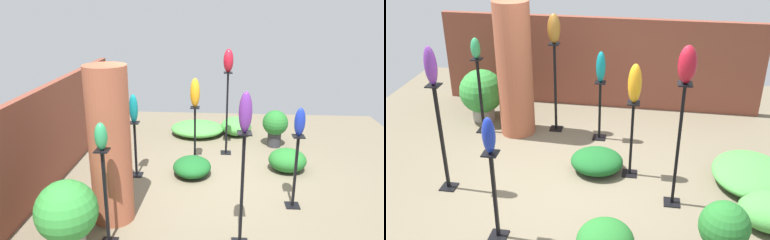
% 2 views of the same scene
% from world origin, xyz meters
% --- Properties ---
extents(ground_plane, '(8.00, 8.00, 0.00)m').
position_xyz_m(ground_plane, '(0.00, 0.00, 0.00)').
color(ground_plane, '#6B604C').
extents(brick_wall_back, '(5.60, 0.12, 1.61)m').
position_xyz_m(brick_wall_back, '(0.00, 2.56, 0.80)').
color(brick_wall_back, brown).
rests_on(brick_wall_back, ground).
extents(brick_pillar, '(0.54, 0.54, 2.10)m').
position_xyz_m(brick_pillar, '(-1.15, 1.31, 1.05)').
color(brick_pillar, '#9E5138').
rests_on(brick_pillar, ground).
extents(pedestal_jade, '(0.20, 0.20, 1.23)m').
position_xyz_m(pedestal_jade, '(-1.70, 1.23, 0.56)').
color(pedestal_jade, black).
rests_on(pedestal_jade, ground).
extents(pedestal_amber, '(0.20, 0.20, 1.08)m').
position_xyz_m(pedestal_amber, '(0.71, 0.33, 0.49)').
color(pedestal_amber, black).
rests_on(pedestal_amber, ground).
extents(pedestal_violet, '(0.20, 0.20, 1.44)m').
position_xyz_m(pedestal_violet, '(-1.60, -0.37, 0.67)').
color(pedestal_violet, black).
rests_on(pedestal_violet, ground).
extents(pedestal_ruby, '(0.20, 0.20, 1.59)m').
position_xyz_m(pedestal_ruby, '(1.27, -0.24, 0.74)').
color(pedestal_ruby, black).
rests_on(pedestal_ruby, ground).
extents(pedestal_cobalt, '(0.20, 0.20, 1.08)m').
position_xyz_m(pedestal_cobalt, '(-0.66, -1.18, 0.49)').
color(pedestal_cobalt, black).
rests_on(pedestal_cobalt, ground).
extents(pedestal_bronze, '(0.20, 0.20, 1.45)m').
position_xyz_m(pedestal_bronze, '(-0.56, 1.48, 0.67)').
color(pedestal_bronze, black).
rests_on(pedestal_bronze, ground).
extents(pedestal_teal, '(0.20, 0.20, 0.95)m').
position_xyz_m(pedestal_teal, '(0.17, 1.29, 0.43)').
color(pedestal_teal, black).
rests_on(pedestal_teal, ground).
extents(art_vase_jade, '(0.15, 0.15, 0.32)m').
position_xyz_m(art_vase_jade, '(-1.70, 1.23, 1.39)').
color(art_vase_jade, '#2D9356').
rests_on(art_vase_jade, pedestal_jade).
extents(art_vase_amber, '(0.18, 0.17, 0.51)m').
position_xyz_m(art_vase_amber, '(0.71, 0.33, 1.33)').
color(art_vase_amber, orange).
rests_on(art_vase_amber, pedestal_amber).
extents(art_vase_violet, '(0.14, 0.15, 0.47)m').
position_xyz_m(art_vase_violet, '(-1.60, -0.37, 1.68)').
color(art_vase_violet, '#6B2D8C').
rests_on(art_vase_violet, pedestal_violet).
extents(art_vase_ruby, '(0.20, 0.18, 0.43)m').
position_xyz_m(art_vase_ruby, '(1.27, -0.24, 1.81)').
color(art_vase_ruby, maroon).
rests_on(art_vase_ruby, pedestal_ruby).
extents(art_vase_cobalt, '(0.14, 0.15, 0.40)m').
position_xyz_m(art_vase_cobalt, '(-0.66, -1.18, 1.28)').
color(art_vase_cobalt, '#192D9E').
rests_on(art_vase_cobalt, pedestal_cobalt).
extents(art_vase_bronze, '(0.20, 0.18, 0.45)m').
position_xyz_m(art_vase_bronze, '(-0.56, 1.48, 1.67)').
color(art_vase_bronze, brown).
rests_on(art_vase_bronze, pedestal_bronze).
extents(art_vase_teal, '(0.14, 0.14, 0.47)m').
position_xyz_m(art_vase_teal, '(0.17, 1.29, 1.18)').
color(art_vase_teal, '#0F727A').
rests_on(art_vase_teal, pedestal_teal).
extents(potted_plant_front_left, '(0.73, 0.73, 0.88)m').
position_xyz_m(potted_plant_front_left, '(-1.85, 1.65, 0.49)').
color(potted_plant_front_left, gray).
rests_on(potted_plant_front_left, ground).
extents(potted_plant_mid_left, '(0.51, 0.51, 0.76)m').
position_xyz_m(potted_plant_mid_left, '(1.71, -1.23, 0.45)').
color(potted_plant_mid_left, '#2D2D33').
rests_on(potted_plant_mid_left, ground).
extents(foliage_bed_east, '(0.77, 0.66, 0.38)m').
position_xyz_m(foliage_bed_east, '(2.37, -0.49, 0.19)').
color(foliage_bed_east, '#479942').
rests_on(foliage_bed_east, ground).
extents(foliage_bed_west, '(0.61, 0.65, 0.40)m').
position_xyz_m(foliage_bed_west, '(0.54, -1.30, 0.20)').
color(foliage_bed_west, '#236B28').
rests_on(foliage_bed_west, ground).
extents(foliage_bed_center, '(0.72, 0.65, 0.30)m').
position_xyz_m(foliage_bed_center, '(0.25, 0.35, 0.15)').
color(foliage_bed_center, '#195923').
rests_on(foliage_bed_center, ground).
extents(foliage_bed_rear, '(1.01, 1.17, 0.28)m').
position_xyz_m(foliage_bed_rear, '(2.29, 0.38, 0.14)').
color(foliage_bed_rear, '#479942').
rests_on(foliage_bed_rear, ground).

